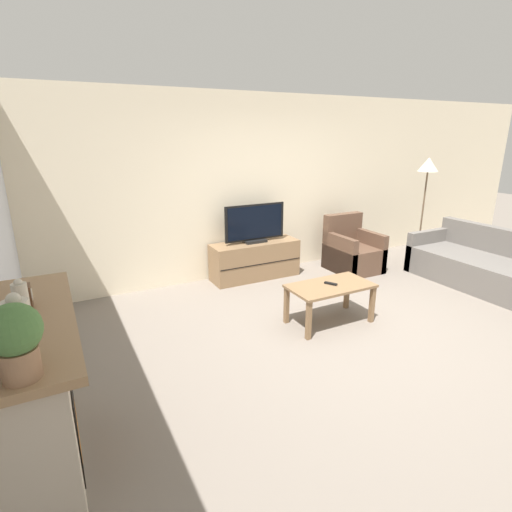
{
  "coord_description": "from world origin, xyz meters",
  "views": [
    {
      "loc": [
        -2.9,
        -3.04,
        2.13
      ],
      "look_at": [
        -0.98,
        0.63,
        0.85
      ],
      "focal_mm": 28.0,
      "sensor_mm": 36.0,
      "label": 1
    }
  ],
  "objects": [
    {
      "name": "mantel_vase_centre_left",
      "position": [
        -3.11,
        -0.65,
        1.23
      ],
      "size": [
        0.08,
        0.08,
        0.29
      ],
      "color": "beige",
      "rests_on": "fireplace"
    },
    {
      "name": "fireplace",
      "position": [
        -3.12,
        -0.53,
        0.55
      ],
      "size": [
        0.49,
        1.59,
        1.09
      ],
      "color": "#B7A893",
      "rests_on": "ground"
    },
    {
      "name": "potted_plant",
      "position": [
        -3.11,
        -1.2,
        1.29
      ],
      "size": [
        0.23,
        0.23,
        0.36
      ],
      "color": "#936B4C",
      "rests_on": "fireplace"
    },
    {
      "name": "remote",
      "position": [
        -0.16,
        0.34,
        0.48
      ],
      "size": [
        0.11,
        0.15,
        0.02
      ],
      "rotation": [
        0.0,
        0.0,
        0.52
      ],
      "color": "black",
      "rests_on": "coffee_table"
    },
    {
      "name": "floor_lamp",
      "position": [
        2.64,
        1.51,
        1.51
      ],
      "size": [
        0.32,
        0.32,
        1.75
      ],
      "color": "black",
      "rests_on": "ground"
    },
    {
      "name": "mantel_vase_left",
      "position": [
        -3.11,
        -1.0,
        1.25
      ],
      "size": [
        0.12,
        0.12,
        0.34
      ],
      "color": "beige",
      "rests_on": "fireplace"
    },
    {
      "name": "armchair",
      "position": [
        1.33,
        1.69,
        0.29
      ],
      "size": [
        0.7,
        0.76,
        0.88
      ],
      "color": "brown",
      "rests_on": "ground"
    },
    {
      "name": "mantel_clock",
      "position": [
        -3.11,
        -0.37,
        1.16
      ],
      "size": [
        0.08,
        0.11,
        0.15
      ],
      "color": "brown",
      "rests_on": "fireplace"
    },
    {
      "name": "tv_stand",
      "position": [
        -0.23,
        2.08,
        0.28
      ],
      "size": [
        1.35,
        0.44,
        0.56
      ],
      "color": "brown",
      "rests_on": "ground"
    },
    {
      "name": "wall_back",
      "position": [
        0.0,
        2.37,
        1.35
      ],
      "size": [
        12.0,
        0.06,
        2.7
      ],
      "color": "beige",
      "rests_on": "ground"
    },
    {
      "name": "ground_plane",
      "position": [
        0.0,
        0.0,
        0.0
      ],
      "size": [
        24.0,
        24.0,
        0.0
      ],
      "primitive_type": "plane",
      "color": "slate"
    },
    {
      "name": "coffee_table",
      "position": [
        -0.17,
        0.33,
        0.4
      ],
      "size": [
        0.97,
        0.53,
        0.47
      ],
      "color": "brown",
      "rests_on": "ground"
    },
    {
      "name": "couch",
      "position": [
        2.57,
        0.17,
        0.27
      ],
      "size": [
        0.95,
        2.18,
        0.8
      ],
      "color": "#66605B",
      "rests_on": "ground"
    },
    {
      "name": "tv",
      "position": [
        -0.23,
        2.08,
        0.83
      ],
      "size": [
        0.96,
        0.18,
        0.58
      ],
      "color": "black",
      "rests_on": "tv_stand"
    }
  ]
}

